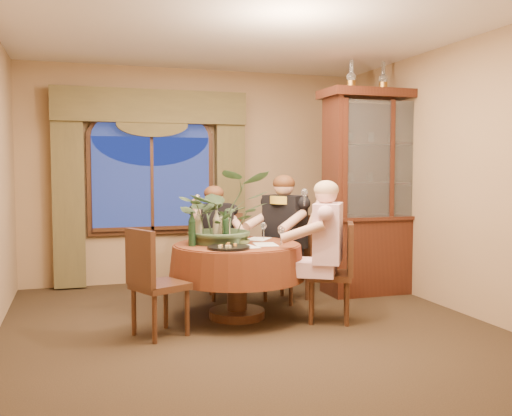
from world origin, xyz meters
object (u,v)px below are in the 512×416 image
object	(u,v)px
person_pink	(328,252)
wine_bottle_1	(192,229)
oil_lamp_left	(351,75)
oil_lamp_right	(414,78)
person_scarf	(285,239)
china_cabinet	(382,192)
centerpiece_plant	(223,182)
stoneware_vase	(224,230)
chair_right	(329,273)
oil_lamp_center	(383,76)
wine_bottle_0	(226,228)
wine_bottle_2	(216,227)
chair_front_left	(160,283)
person_back	(214,243)
chair_back_right	(286,259)
chair_back	(227,256)
dining_table	(237,281)
olive_bowl	(243,242)
wine_bottle_3	(198,227)

from	to	relation	value
person_pink	wine_bottle_1	distance (m)	1.32
oil_lamp_left	oil_lamp_right	bearing A→B (deg)	0.00
person_pink	person_scarf	size ratio (longest dim) A/B	0.97
person_scarf	china_cabinet	bearing A→B (deg)	-118.19
china_cabinet	centerpiece_plant	distance (m)	2.17
centerpiece_plant	wine_bottle_1	distance (m)	0.60
person_scarf	stoneware_vase	xyz separation A→B (m)	(-0.80, -0.39, 0.16)
oil_lamp_right	chair_right	distance (m)	2.83
oil_lamp_center	wine_bottle_0	world-z (taller)	oil_lamp_center
chair_right	person_pink	xyz separation A→B (m)	(-0.05, -0.07, 0.21)
oil_lamp_center	wine_bottle_2	xyz separation A→B (m)	(-2.18, -0.56, -1.67)
chair_right	oil_lamp_center	bearing A→B (deg)	-23.10
china_cabinet	oil_lamp_right	bearing A→B (deg)	0.00
oil_lamp_right	china_cabinet	bearing A→B (deg)	180.00
chair_right	chair_front_left	distance (m)	1.65
person_back	chair_back_right	bearing A→B (deg)	155.70
person_back	wine_bottle_1	size ratio (longest dim) A/B	3.96
oil_lamp_right	wine_bottle_2	world-z (taller)	oil_lamp_right
chair_back	oil_lamp_right	bearing A→B (deg)	-178.09
oil_lamp_left	chair_back	distance (m)	2.56
dining_table	olive_bowl	world-z (taller)	olive_bowl
olive_bowl	wine_bottle_3	bearing A→B (deg)	152.84
dining_table	china_cabinet	xyz separation A→B (m)	(1.99, 0.64, 0.83)
centerpiece_plant	wine_bottle_3	bearing A→B (deg)	-177.72
wine_bottle_3	person_back	bearing A→B (deg)	65.83
chair_back_right	person_scarf	distance (m)	0.24
dining_table	wine_bottle_2	bearing A→B (deg)	156.07
wine_bottle_3	chair_front_left	bearing A→B (deg)	-132.26
oil_lamp_left	chair_front_left	xyz separation A→B (m)	(-2.38, -1.03, -2.11)
dining_table	chair_front_left	world-z (taller)	chair_front_left
oil_lamp_right	chair_back_right	distance (m)	2.70
china_cabinet	oil_lamp_left	bearing A→B (deg)	180.00
chair_back	person_scarf	distance (m)	0.73
person_scarf	centerpiece_plant	bearing A→B (deg)	78.97
stoneware_vase	person_scarf	bearing A→B (deg)	26.00
china_cabinet	person_scarf	world-z (taller)	china_cabinet
chair_front_left	person_back	world-z (taller)	person_back
oil_lamp_left	wine_bottle_2	bearing A→B (deg)	-162.33
person_scarf	wine_bottle_1	xyz separation A→B (m)	(-1.15, -0.54, 0.20)
oil_lamp_right	olive_bowl	distance (m)	3.07
china_cabinet	oil_lamp_left	world-z (taller)	oil_lamp_left
oil_lamp_left	chair_right	world-z (taller)	oil_lamp_left
chair_back_right	wine_bottle_2	bearing A→B (deg)	79.91
oil_lamp_center	centerpiece_plant	bearing A→B (deg)	-166.20
stoneware_vase	person_back	bearing A→B (deg)	84.94
chair_right	person_back	world-z (taller)	person_back
oil_lamp_left	chair_right	distance (m)	2.46
person_scarf	wine_bottle_3	world-z (taller)	person_scarf
oil_lamp_left	wine_bottle_1	bearing A→B (deg)	-161.04
oil_lamp_right	stoneware_vase	xyz separation A→B (m)	(-2.51, -0.55, -1.71)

